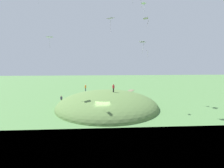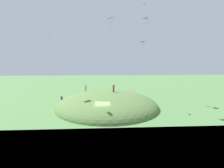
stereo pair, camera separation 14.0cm
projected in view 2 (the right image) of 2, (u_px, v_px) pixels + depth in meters
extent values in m
plane|color=#4E7B43|center=(103.00, 117.00, 30.01)|extent=(160.00, 160.00, 0.00)
ellipsoid|color=#54743C|center=(107.00, 106.00, 36.62)|extent=(22.58, 20.84, 6.05)
cube|color=#6F654B|center=(127.00, 93.00, 50.71)|extent=(13.03, 7.15, 0.04)
cube|color=black|center=(114.00, 90.00, 36.08)|extent=(0.25, 0.27, 0.80)
cylinder|color=#C73537|center=(114.00, 87.00, 35.98)|extent=(0.61, 0.61, 0.63)
sphere|color=#977159|center=(114.00, 85.00, 35.92)|extent=(0.24, 0.24, 0.24)
cube|color=#3B2C2B|center=(62.00, 101.00, 39.46)|extent=(0.29, 0.24, 0.79)
cylinder|color=#3F3A4F|center=(62.00, 98.00, 39.36)|extent=(0.62, 0.62, 0.63)
sphere|color=#9F6F55|center=(62.00, 96.00, 39.30)|extent=(0.24, 0.24, 0.24)
cube|color=#242F49|center=(86.00, 90.00, 42.15)|extent=(0.23, 0.17, 0.81)
cylinder|color=orange|center=(86.00, 87.00, 42.05)|extent=(0.47, 0.47, 0.64)
sphere|color=beige|center=(86.00, 85.00, 41.99)|extent=(0.24, 0.24, 0.24)
cube|color=white|center=(110.00, 18.00, 23.39)|extent=(1.20, 1.17, 0.11)
cylinder|color=white|center=(110.00, 26.00, 23.53)|extent=(0.27, 0.06, 1.58)
cube|color=silver|center=(146.00, 18.00, 24.53)|extent=(1.09, 0.90, 0.12)
cylinder|color=silver|center=(148.00, 23.00, 24.48)|extent=(0.07, 0.16, 0.84)
cube|color=white|center=(50.00, 37.00, 32.25)|extent=(1.02, 1.30, 0.09)
cylinder|color=white|center=(50.00, 43.00, 32.32)|extent=(0.19, 0.04, 1.75)
cube|color=white|center=(144.00, 3.00, 38.24)|extent=(1.35, 1.36, 0.18)
cylinder|color=white|center=(144.00, 9.00, 38.67)|extent=(0.25, 0.14, 1.59)
cylinder|color=white|center=(141.00, 4.00, 31.09)|extent=(0.13, 0.21, 1.50)
cylinder|color=silver|center=(133.00, 1.00, 39.87)|extent=(0.09, 0.22, 1.51)
cube|color=white|center=(147.00, 51.00, 32.60)|extent=(0.83, 0.72, 0.17)
cylinder|color=white|center=(148.00, 55.00, 32.72)|extent=(0.10, 0.11, 1.04)
cube|color=white|center=(142.00, 42.00, 21.04)|extent=(0.87, 0.84, 0.10)
cylinder|color=white|center=(143.00, 49.00, 20.89)|extent=(0.06, 0.22, 1.27)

